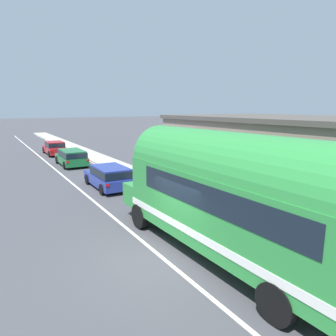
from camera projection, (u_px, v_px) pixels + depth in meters
ground_plane at (164, 259)px, 9.98m from camera, size 300.00×300.00×0.00m
lane_markings at (95, 180)px, 20.88m from camera, size 3.60×80.00×0.01m
sidewalk_slab at (148, 180)px, 20.68m from camera, size 2.20×90.00×0.15m
painted_bus at (239, 194)px, 9.17m from camera, size 2.78×11.25×4.12m
car_lead at (110, 176)px, 18.61m from camera, size 2.00×4.33×1.37m
car_second at (72, 157)px, 25.82m from camera, size 1.98×4.50×1.37m
car_third at (55, 147)px, 32.09m from camera, size 1.88×4.73×1.37m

